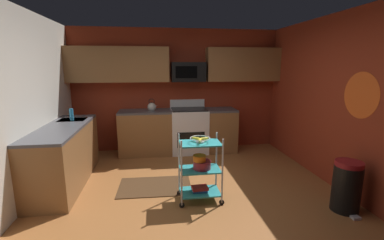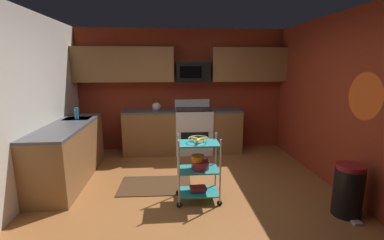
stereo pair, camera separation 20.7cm
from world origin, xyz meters
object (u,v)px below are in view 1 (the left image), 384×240
object	(u,v)px
trash_can	(347,186)
microwave	(188,72)
oven_range	(189,130)
fruit_bowl	(200,139)
dish_soap_bottle	(72,115)
rolling_cart	(200,169)
mixing_bowl_large	(202,164)
book_stack	(200,189)
kettle	(152,107)
mixing_bowl_small	(199,158)

from	to	relation	value
trash_can	microwave	bearing A→B (deg)	121.18
oven_range	fruit_bowl	world-z (taller)	oven_range
dish_soap_bottle	fruit_bowl	bearing A→B (deg)	-33.41
fruit_bowl	trash_can	world-z (taller)	fruit_bowl
rolling_cart	trash_can	xyz separation A→B (m)	(1.80, -0.52, -0.12)
oven_range	microwave	distance (m)	1.23
fruit_bowl	mixing_bowl_large	size ratio (longest dim) A/B	1.08
microwave	trash_can	bearing A→B (deg)	-58.82
fruit_bowl	book_stack	xyz separation A→B (m)	(0.00, -0.00, -0.71)
oven_range	trash_can	xyz separation A→B (m)	(1.67, -2.66, -0.15)
dish_soap_bottle	trash_can	world-z (taller)	dish_soap_bottle
kettle	dish_soap_bottle	distance (m)	1.57
oven_range	kettle	bearing A→B (deg)	-179.71
mixing_bowl_small	oven_range	bearing A→B (deg)	86.33
microwave	kettle	xyz separation A→B (m)	(-0.77, -0.11, -0.70)
book_stack	kettle	bearing A→B (deg)	106.76
rolling_cart	trash_can	size ratio (longest dim) A/B	1.39
microwave	mixing_bowl_small	size ratio (longest dim) A/B	3.85
rolling_cart	mixing_bowl_small	distance (m)	0.17
rolling_cart	kettle	distance (m)	2.30
mixing_bowl_small	book_stack	distance (m)	0.45
mixing_bowl_large	dish_soap_bottle	xyz separation A→B (m)	(-2.01, 1.31, 0.50)
trash_can	mixing_bowl_small	bearing A→B (deg)	164.31
microwave	fruit_bowl	distance (m)	2.39
dish_soap_bottle	trash_can	xyz separation A→B (m)	(3.78, -1.83, -0.69)
fruit_bowl	mixing_bowl_small	world-z (taller)	fruit_bowl
mixing_bowl_large	oven_range	bearing A→B (deg)	87.28
fruit_bowl	kettle	distance (m)	2.23
microwave	dish_soap_bottle	xyz separation A→B (m)	(-2.11, -0.94, -0.68)
fruit_bowl	mixing_bowl_large	bearing A→B (deg)	-0.00
mixing_bowl_small	kettle	distance (m)	2.27
book_stack	kettle	world-z (taller)	kettle
oven_range	trash_can	size ratio (longest dim) A/B	1.67
mixing_bowl_small	dish_soap_bottle	size ratio (longest dim) A/B	0.91
rolling_cart	mixing_bowl_small	world-z (taller)	rolling_cart
fruit_bowl	kettle	xyz separation A→B (m)	(-0.64, 2.14, 0.12)
rolling_cart	microwave	bearing A→B (deg)	86.72
book_stack	trash_can	distance (m)	1.88
mixing_bowl_small	microwave	bearing A→B (deg)	86.51
microwave	rolling_cart	size ratio (longest dim) A/B	0.77
mixing_bowl_large	kettle	bearing A→B (deg)	107.43
microwave	book_stack	xyz separation A→B (m)	(-0.13, -2.24, -1.54)
microwave	mixing_bowl_small	distance (m)	2.51
oven_range	book_stack	world-z (taller)	oven_range
mixing_bowl_large	mixing_bowl_small	size ratio (longest dim) A/B	1.38
mixing_bowl_small	rolling_cart	bearing A→B (deg)	57.69
rolling_cart	fruit_bowl	size ratio (longest dim) A/B	3.36
rolling_cart	kettle	world-z (taller)	kettle
oven_range	mixing_bowl_small	size ratio (longest dim) A/B	6.04
oven_range	mixing_bowl_small	world-z (taller)	oven_range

